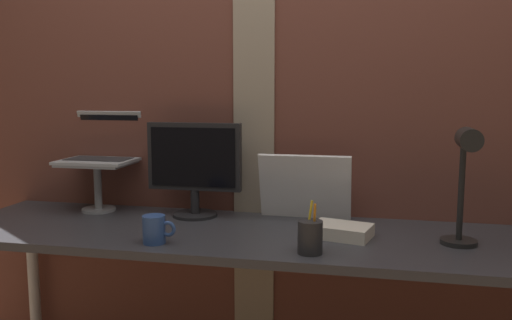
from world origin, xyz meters
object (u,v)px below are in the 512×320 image
object	(u,v)px
pen_cup	(310,237)
whiteboard_panel	(305,187)
desk_lamp	(465,174)
monitor	(194,163)
laptop	(105,147)
coffee_mug	(155,229)

from	to	relation	value
pen_cup	whiteboard_panel	bearing A→B (deg)	99.36
whiteboard_panel	desk_lamp	bearing A→B (deg)	-27.09
monitor	pen_cup	xyz separation A→B (m)	(0.51, -0.39, -0.17)
monitor	desk_lamp	world-z (taller)	desk_lamp
monitor	laptop	xyz separation A→B (m)	(-0.43, 0.07, 0.04)
pen_cup	coffee_mug	xyz separation A→B (m)	(-0.52, -0.00, -0.01)
laptop	whiteboard_panel	world-z (taller)	laptop
whiteboard_panel	coffee_mug	world-z (taller)	whiteboard_panel
laptop	monitor	bearing A→B (deg)	-9.54
desk_lamp	pen_cup	xyz separation A→B (m)	(-0.47, -0.15, -0.19)
desk_lamp	coffee_mug	bearing A→B (deg)	-171.26
desk_lamp	pen_cup	distance (m)	0.53
desk_lamp	pen_cup	bearing A→B (deg)	-162.15
coffee_mug	pen_cup	bearing A→B (deg)	0.03
monitor	whiteboard_panel	xyz separation A→B (m)	(0.44, 0.04, -0.09)
whiteboard_panel	laptop	bearing A→B (deg)	177.98
laptop	pen_cup	world-z (taller)	laptop
whiteboard_panel	pen_cup	bearing A→B (deg)	-80.64
pen_cup	desk_lamp	bearing A→B (deg)	17.85
desk_lamp	laptop	bearing A→B (deg)	167.67
coffee_mug	monitor	bearing A→B (deg)	88.75
desk_lamp	monitor	bearing A→B (deg)	166.47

